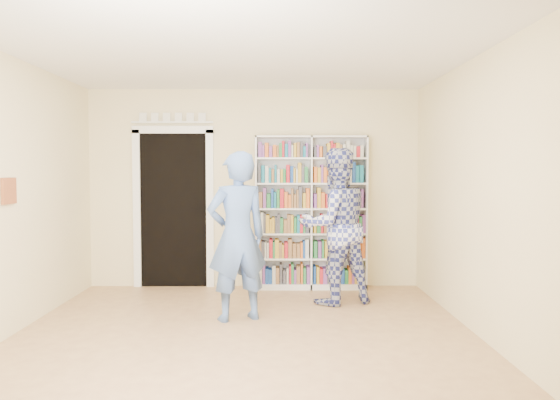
% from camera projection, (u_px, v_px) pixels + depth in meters
% --- Properties ---
extents(floor, '(5.00, 5.00, 0.00)m').
position_uv_depth(floor, '(243.00, 342.00, 5.05)').
color(floor, '#9A6D4A').
rests_on(floor, ground).
extents(ceiling, '(5.00, 5.00, 0.00)m').
position_uv_depth(ceiling, '(242.00, 48.00, 4.91)').
color(ceiling, white).
rests_on(ceiling, wall_back).
extents(wall_back, '(4.50, 0.00, 4.50)m').
position_uv_depth(wall_back, '(254.00, 188.00, 7.48)').
color(wall_back, beige).
rests_on(wall_back, floor).
extents(wall_right, '(0.00, 5.00, 5.00)m').
position_uv_depth(wall_right, '(488.00, 197.00, 5.00)').
color(wall_right, beige).
rests_on(wall_right, floor).
extents(bookshelf, '(1.50, 0.28, 2.06)m').
position_uv_depth(bookshelf, '(311.00, 212.00, 7.35)').
color(bookshelf, white).
rests_on(bookshelf, floor).
extents(doorway, '(1.10, 0.08, 2.43)m').
position_uv_depth(doorway, '(174.00, 201.00, 7.46)').
color(doorway, black).
rests_on(doorway, floor).
extents(wall_art, '(0.03, 0.25, 0.25)m').
position_uv_depth(wall_art, '(9.00, 191.00, 5.17)').
color(wall_art, brown).
rests_on(wall_art, wall_left).
extents(man_blue, '(0.77, 0.65, 1.80)m').
position_uv_depth(man_blue, '(237.00, 236.00, 5.78)').
color(man_blue, '#4E6FAE').
rests_on(man_blue, floor).
extents(man_plaid, '(1.09, 0.98, 1.86)m').
position_uv_depth(man_plaid, '(335.00, 226.00, 6.52)').
color(man_plaid, navy).
rests_on(man_plaid, floor).
extents(paper_sheet, '(0.20, 0.07, 0.29)m').
position_uv_depth(paper_sheet, '(345.00, 223.00, 6.34)').
color(paper_sheet, white).
rests_on(paper_sheet, man_plaid).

